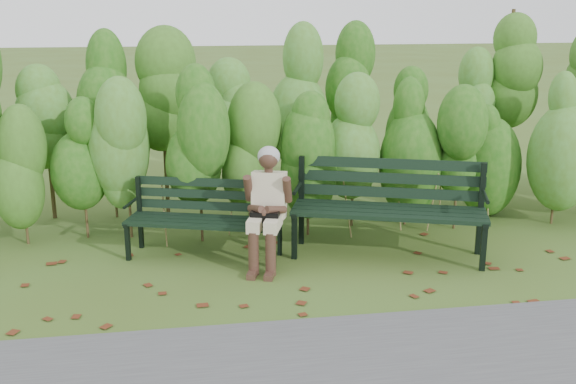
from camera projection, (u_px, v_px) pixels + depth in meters
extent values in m
plane|color=#45571D|center=(294.00, 276.00, 6.49)|extent=(80.00, 80.00, 0.00)
cylinder|color=#47381E|center=(20.00, 211.00, 7.19)|extent=(0.03, 0.03, 0.80)
ellipsoid|color=#3B6520|center=(13.00, 153.00, 7.02)|extent=(0.64, 0.64, 1.44)
cylinder|color=#47381E|center=(79.00, 209.00, 7.29)|extent=(0.03, 0.03, 0.80)
ellipsoid|color=#3B6520|center=(74.00, 151.00, 7.12)|extent=(0.64, 0.64, 1.44)
cylinder|color=#47381E|center=(137.00, 206.00, 7.38)|extent=(0.03, 0.03, 0.80)
ellipsoid|color=#3B6520|center=(133.00, 149.00, 7.21)|extent=(0.64, 0.64, 1.44)
cylinder|color=#47381E|center=(193.00, 203.00, 7.48)|extent=(0.03, 0.03, 0.80)
ellipsoid|color=#3B6520|center=(191.00, 147.00, 7.31)|extent=(0.64, 0.64, 1.44)
cylinder|color=#47381E|center=(248.00, 201.00, 7.57)|extent=(0.03, 0.03, 0.80)
ellipsoid|color=#3B6520|center=(247.00, 145.00, 7.40)|extent=(0.64, 0.64, 1.44)
cylinder|color=#47381E|center=(301.00, 199.00, 7.67)|extent=(0.03, 0.03, 0.80)
ellipsoid|color=#3B6520|center=(301.00, 143.00, 7.50)|extent=(0.64, 0.64, 1.44)
cylinder|color=#47381E|center=(353.00, 196.00, 7.76)|extent=(0.03, 0.03, 0.80)
ellipsoid|color=#3B6520|center=(355.00, 142.00, 7.59)|extent=(0.64, 0.64, 1.44)
cylinder|color=#47381E|center=(404.00, 194.00, 7.86)|extent=(0.03, 0.03, 0.80)
ellipsoid|color=#3B6520|center=(407.00, 140.00, 7.69)|extent=(0.64, 0.64, 1.44)
cylinder|color=#47381E|center=(454.00, 192.00, 7.95)|extent=(0.03, 0.03, 0.80)
ellipsoid|color=#3B6520|center=(457.00, 138.00, 7.78)|extent=(0.64, 0.64, 1.44)
cylinder|color=#47381E|center=(502.00, 190.00, 8.04)|extent=(0.03, 0.03, 0.80)
ellipsoid|color=#3B6520|center=(507.00, 137.00, 7.87)|extent=(0.64, 0.64, 1.44)
cylinder|color=#47381E|center=(550.00, 187.00, 8.14)|extent=(0.03, 0.03, 0.80)
ellipsoid|color=#3B6520|center=(555.00, 135.00, 7.97)|extent=(0.64, 0.64, 1.44)
cylinder|color=#47381E|center=(42.00, 175.00, 8.12)|extent=(0.04, 0.04, 1.10)
ellipsoid|color=#1F5B13|center=(35.00, 102.00, 7.88)|extent=(0.70, 0.70, 1.98)
cylinder|color=#47381E|center=(108.00, 173.00, 8.23)|extent=(0.04, 0.04, 1.10)
ellipsoid|color=#1F5B13|center=(103.00, 101.00, 8.00)|extent=(0.70, 0.70, 1.98)
cylinder|color=#47381E|center=(171.00, 170.00, 8.35)|extent=(0.04, 0.04, 1.10)
ellipsoid|color=#1F5B13|center=(168.00, 99.00, 8.12)|extent=(0.70, 0.70, 1.98)
cylinder|color=#47381E|center=(233.00, 168.00, 8.47)|extent=(0.04, 0.04, 1.10)
ellipsoid|color=#1F5B13|center=(232.00, 98.00, 8.24)|extent=(0.70, 0.70, 1.98)
cylinder|color=#47381E|center=(293.00, 166.00, 8.59)|extent=(0.04, 0.04, 1.10)
ellipsoid|color=#1F5B13|center=(293.00, 97.00, 8.36)|extent=(0.70, 0.70, 1.98)
cylinder|color=#47381E|center=(352.00, 164.00, 8.71)|extent=(0.04, 0.04, 1.10)
ellipsoid|color=#1F5B13|center=(353.00, 96.00, 8.47)|extent=(0.70, 0.70, 1.98)
cylinder|color=#47381E|center=(408.00, 161.00, 8.83)|extent=(0.04, 0.04, 1.10)
ellipsoid|color=#1F5B13|center=(412.00, 94.00, 8.59)|extent=(0.70, 0.70, 1.98)
cylinder|color=#47381E|center=(464.00, 159.00, 8.95)|extent=(0.04, 0.04, 1.10)
ellipsoid|color=#1F5B13|center=(469.00, 93.00, 8.71)|extent=(0.70, 0.70, 1.98)
cylinder|color=#47381E|center=(518.00, 157.00, 9.06)|extent=(0.04, 0.04, 1.10)
ellipsoid|color=#1F5B13|center=(524.00, 92.00, 8.83)|extent=(0.70, 0.70, 1.98)
cylinder|color=#47381E|center=(570.00, 155.00, 9.18)|extent=(0.04, 0.04, 1.10)
cube|color=#5A2914|center=(220.00, 269.00, 6.66)|extent=(0.11, 0.11, 0.01)
cube|color=#5A2914|center=(244.00, 318.00, 5.61)|extent=(0.09, 0.08, 0.01)
cube|color=#5A2914|center=(158.00, 341.00, 5.23)|extent=(0.11, 0.10, 0.01)
cube|color=#5A2914|center=(321.00, 280.00, 6.40)|extent=(0.11, 0.10, 0.01)
cube|color=#5A2914|center=(27.00, 346.00, 5.16)|extent=(0.11, 0.10, 0.01)
cube|color=#5A2914|center=(249.00, 321.00, 5.56)|extent=(0.11, 0.11, 0.01)
cube|color=#5A2914|center=(322.00, 239.00, 7.51)|extent=(0.11, 0.11, 0.01)
cube|color=#5A2914|center=(520.00, 285.00, 6.28)|extent=(0.11, 0.11, 0.01)
cube|color=#5A2914|center=(420.00, 324.00, 5.50)|extent=(0.09, 0.08, 0.01)
cube|color=#5A2914|center=(458.00, 290.00, 6.16)|extent=(0.09, 0.07, 0.01)
cube|color=#5A2914|center=(428.00, 304.00, 5.87)|extent=(0.11, 0.11, 0.01)
cube|color=#5A2914|center=(456.00, 266.00, 6.74)|extent=(0.10, 0.08, 0.01)
cube|color=#5A2914|center=(503.00, 244.00, 7.36)|extent=(0.11, 0.11, 0.01)
cube|color=#5A2914|center=(414.00, 268.00, 6.68)|extent=(0.10, 0.11, 0.01)
cube|color=#5A2914|center=(319.00, 289.00, 6.20)|extent=(0.11, 0.11, 0.01)
cube|color=#5A2914|center=(397.00, 247.00, 7.29)|extent=(0.11, 0.10, 0.01)
cube|color=#5A2914|center=(32.00, 287.00, 6.23)|extent=(0.09, 0.10, 0.01)
cube|color=#5A2914|center=(57.00, 269.00, 6.67)|extent=(0.11, 0.10, 0.01)
cube|color=#5A2914|center=(554.00, 246.00, 7.29)|extent=(0.09, 0.07, 0.01)
cube|color=#5A2914|center=(353.00, 266.00, 6.74)|extent=(0.07, 0.09, 0.01)
cube|color=#5A2914|center=(509.00, 244.00, 7.35)|extent=(0.09, 0.07, 0.01)
cube|color=#5A2914|center=(250.00, 271.00, 6.62)|extent=(0.11, 0.10, 0.01)
cube|color=#5A2914|center=(329.00, 299.00, 5.99)|extent=(0.11, 0.11, 0.01)
cube|color=#5A2914|center=(45.00, 351.00, 5.08)|extent=(0.11, 0.11, 0.01)
cube|color=#5A2914|center=(59.00, 333.00, 5.36)|extent=(0.11, 0.11, 0.01)
cube|color=#5A2914|center=(391.00, 280.00, 6.39)|extent=(0.10, 0.11, 0.01)
cube|color=#5A2914|center=(554.00, 313.00, 5.70)|extent=(0.09, 0.07, 0.01)
cube|color=#5A2914|center=(411.00, 254.00, 7.08)|extent=(0.10, 0.09, 0.01)
cube|color=#5A2914|center=(332.00, 254.00, 7.08)|extent=(0.11, 0.10, 0.01)
cube|color=#5A2914|center=(558.00, 301.00, 5.95)|extent=(0.10, 0.08, 0.01)
cube|color=#5A2914|center=(413.00, 241.00, 7.44)|extent=(0.08, 0.10, 0.01)
cube|color=#5A2914|center=(48.00, 266.00, 6.73)|extent=(0.11, 0.11, 0.01)
cube|color=#5A2914|center=(349.00, 250.00, 7.18)|extent=(0.11, 0.10, 0.01)
cube|color=black|center=(199.00, 227.00, 6.70)|extent=(1.53, 0.57, 0.04)
cube|color=black|center=(202.00, 223.00, 6.81)|extent=(1.53, 0.57, 0.04)
cube|color=black|center=(205.00, 220.00, 6.91)|extent=(1.53, 0.57, 0.04)
cube|color=black|center=(208.00, 217.00, 7.02)|extent=(1.53, 0.57, 0.04)
cube|color=black|center=(209.00, 206.00, 7.07)|extent=(1.52, 0.53, 0.09)
cube|color=black|center=(209.00, 194.00, 7.05)|extent=(1.52, 0.53, 0.09)
cube|color=black|center=(209.00, 183.00, 7.03)|extent=(1.52, 0.53, 0.09)
cube|color=black|center=(128.00, 242.00, 6.85)|extent=(0.06, 0.06, 0.40)
cube|color=black|center=(140.00, 213.00, 7.16)|extent=(0.06, 0.06, 0.79)
cube|color=black|center=(133.00, 220.00, 6.97)|extent=(0.18, 0.43, 0.04)
cylinder|color=black|center=(130.00, 203.00, 6.88)|extent=(0.13, 0.32, 0.03)
cube|color=black|center=(274.00, 250.00, 6.64)|extent=(0.06, 0.06, 0.40)
cube|color=black|center=(280.00, 219.00, 6.95)|extent=(0.06, 0.06, 0.79)
cube|color=black|center=(276.00, 227.00, 6.76)|extent=(0.18, 0.43, 0.04)
cylinder|color=black|center=(276.00, 210.00, 6.66)|extent=(0.13, 0.32, 0.03)
cube|color=black|center=(388.00, 218.00, 6.68)|extent=(1.89, 0.75, 0.04)
cube|color=black|center=(388.00, 214.00, 6.81)|extent=(1.89, 0.75, 0.04)
cube|color=black|center=(389.00, 210.00, 6.94)|extent=(1.89, 0.75, 0.04)
cube|color=black|center=(389.00, 206.00, 7.06)|extent=(1.89, 0.75, 0.04)
cube|color=black|center=(390.00, 192.00, 7.13)|extent=(1.87, 0.70, 0.11)
cube|color=black|center=(390.00, 178.00, 7.10)|extent=(1.87, 0.70, 0.11)
cube|color=black|center=(391.00, 164.00, 7.08)|extent=(1.87, 0.70, 0.11)
cube|color=black|center=(294.00, 236.00, 6.88)|extent=(0.07, 0.07, 0.49)
cube|color=black|center=(302.00, 201.00, 7.26)|extent=(0.07, 0.07, 0.98)
cube|color=black|center=(298.00, 209.00, 7.03)|extent=(0.23, 0.53, 0.04)
cylinder|color=black|center=(297.00, 188.00, 6.92)|extent=(0.17, 0.40, 0.04)
cube|color=black|center=(484.00, 247.00, 6.57)|extent=(0.07, 0.07, 0.49)
cube|color=black|center=(481.00, 209.00, 6.95)|extent=(0.07, 0.07, 0.98)
cube|color=black|center=(483.00, 218.00, 6.72)|extent=(0.23, 0.53, 0.04)
cylinder|color=black|center=(485.00, 197.00, 6.61)|extent=(0.17, 0.40, 0.04)
cube|color=beige|center=(256.00, 222.00, 6.57)|extent=(0.24, 0.41, 0.12)
cube|color=beige|center=(273.00, 223.00, 6.54)|extent=(0.24, 0.41, 0.12)
cylinder|color=#442A1F|center=(254.00, 253.00, 6.49)|extent=(0.13, 0.13, 0.43)
cylinder|color=#442A1F|center=(271.00, 254.00, 6.46)|extent=(0.13, 0.13, 0.43)
cube|color=#442A1F|center=(252.00, 274.00, 6.47)|extent=(0.14, 0.20, 0.06)
cube|color=#442A1F|center=(269.00, 275.00, 6.44)|extent=(0.14, 0.20, 0.06)
cube|color=beige|center=(269.00, 195.00, 6.74)|extent=(0.39, 0.32, 0.48)
cylinder|color=#442A1F|center=(269.00, 171.00, 6.65)|extent=(0.08, 0.08, 0.09)
sphere|color=#442A1F|center=(268.00, 159.00, 6.61)|extent=(0.20, 0.20, 0.20)
ellipsoid|color=gray|center=(269.00, 156.00, 6.63)|extent=(0.23, 0.21, 0.20)
cylinder|color=#442A1F|center=(248.00, 188.00, 6.67)|extent=(0.14, 0.21, 0.29)
cylinder|color=#442A1F|center=(287.00, 190.00, 6.62)|extent=(0.14, 0.21, 0.29)
cylinder|color=#442A1F|center=(256.00, 209.00, 6.59)|extent=(0.16, 0.26, 0.12)
cylinder|color=#442A1F|center=(276.00, 210.00, 6.56)|extent=(0.25, 0.20, 0.12)
sphere|color=#442A1F|center=(265.00, 213.00, 6.53)|extent=(0.10, 0.10, 0.10)
cube|color=black|center=(265.00, 219.00, 6.55)|extent=(0.30, 0.19, 0.15)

